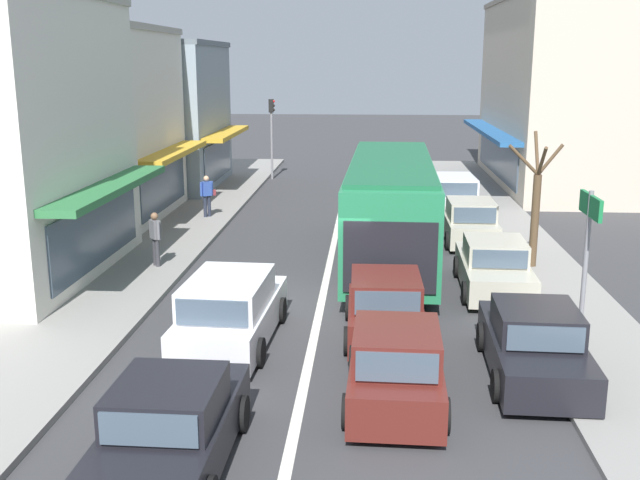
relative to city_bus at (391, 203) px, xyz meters
name	(u,v)px	position (x,y,z in m)	size (l,w,h in m)	color
ground_plane	(321,305)	(-1.86, -4.41, -1.88)	(140.00, 140.00, 0.00)	#353538
lane_centre_line	(329,264)	(-1.86, -0.41, -1.88)	(0.20, 28.00, 0.01)	silver
sidewalk_left	(135,243)	(-8.66, 1.59, -1.81)	(5.20, 44.00, 0.14)	gray
kerb_right	(520,250)	(4.34, 1.59, -1.82)	(2.80, 44.00, 0.12)	gray
shopfront_mid_block	(75,125)	(-12.04, 5.59, 1.83)	(7.79, 7.55, 7.43)	silver
shopfront_far_end	(137,116)	(-12.04, 13.32, 1.64)	(8.94, 7.65, 7.05)	#84939E
building_right_far	(581,93)	(9.62, 15.46, 2.73)	(8.83, 13.99, 9.23)	beige
city_bus	(391,203)	(0.00, 0.00, 0.00)	(2.95, 10.92, 3.23)	#237A4C
hatchback_queue_gap_filler	(396,368)	(-0.12, -10.02, -1.17)	(1.89, 3.74, 1.54)	#561E19
wagon_queue_far_back	(231,311)	(-3.68, -7.21, -1.14)	(2.10, 4.58, 1.58)	silver
sedan_adjacent_lane_lead	(170,429)	(-3.63, -12.50, -1.22)	(1.95, 4.23, 1.47)	black
hatchback_adjacent_lane_trail	(385,308)	(-0.26, -6.67, -1.17)	(1.87, 3.73, 1.54)	#561E19
parked_sedan_kerb_front	(534,345)	(2.66, -8.59, -1.22)	(1.99, 4.25, 1.47)	black
parked_sedan_kerb_second	(494,268)	(2.75, -2.90, -1.22)	(1.97, 4.24, 1.47)	#B7B29E
parked_hatchback_kerb_third	(470,223)	(2.79, 2.66, -1.17)	(1.83, 3.70, 1.54)	#B7B29E
parked_wagon_kerb_rear	(453,195)	(2.75, 7.89, -1.14)	(2.02, 4.54, 1.58)	silver
traffic_light_downstreet	(272,125)	(-5.86, 16.45, 0.97)	(0.33, 0.24, 4.20)	gray
directional_road_sign	(588,236)	(3.81, -7.60, 0.80)	(0.10, 1.40, 3.60)	gray
street_tree_right	(535,208)	(4.26, -0.63, 0.00)	(1.60, 1.59, 4.11)	brown
pedestrian_with_handbag_near	(207,193)	(-7.03, 5.82, -0.81)	(0.56, 0.54, 1.63)	#232838
pedestrian_browsing_midblock	(155,236)	(-7.01, -1.47, -0.81)	(0.40, 0.46, 1.63)	#333338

